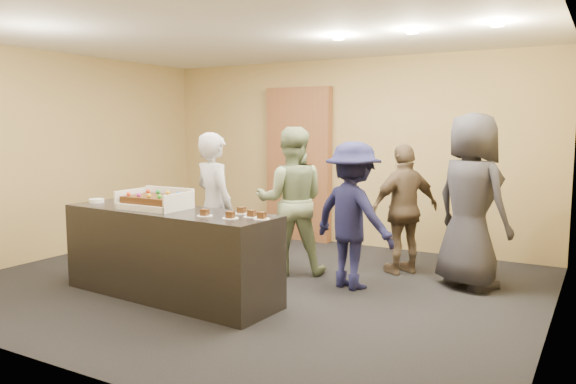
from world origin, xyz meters
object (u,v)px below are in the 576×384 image
object	(u,v)px
storage_cabinet	(299,164)
plate_stack	(97,201)
person_server_grey	(214,207)
person_sage_man	(291,201)
person_navy_man	(353,215)
person_brown_extra	(405,209)
cake_box	(156,204)
person_dark_suit	(471,201)
sheet_cake	(154,199)
serving_counter	(170,254)

from	to	relation	value
storage_cabinet	plate_stack	world-z (taller)	storage_cabinet
plate_stack	person_server_grey	distance (m)	1.30
person_sage_man	person_navy_man	size ratio (longest dim) A/B	1.10
person_brown_extra	plate_stack	bearing A→B (deg)	-15.89
cake_box	storage_cabinet	bearing A→B (deg)	91.42
person_navy_man	storage_cabinet	bearing A→B (deg)	-30.86
plate_stack	person_brown_extra	world-z (taller)	person_brown_extra
plate_stack	person_server_grey	size ratio (longest dim) A/B	0.10
person_brown_extra	person_dark_suit	size ratio (longest dim) A/B	0.81
sheet_cake	person_brown_extra	bearing A→B (deg)	46.85
person_server_grey	person_brown_extra	distance (m)	2.22
serving_counter	person_brown_extra	world-z (taller)	person_brown_extra
plate_stack	cake_box	bearing A→B (deg)	0.57
storage_cabinet	person_navy_man	xyz separation A→B (m)	(1.75, -1.98, -0.37)
person_dark_suit	storage_cabinet	bearing A→B (deg)	5.43
cake_box	sheet_cake	bearing A→B (deg)	-90.91
plate_stack	sheet_cake	bearing A→B (deg)	-1.08
sheet_cake	person_sage_man	xyz separation A→B (m)	(0.80, 1.43, -0.13)
person_brown_extra	storage_cabinet	bearing A→B (deg)	-81.00
storage_cabinet	plate_stack	xyz separation A→B (m)	(-0.79, -3.20, -0.23)
serving_counter	person_navy_man	size ratio (longest dim) A/B	1.52
storage_cabinet	person_navy_man	size ratio (longest dim) A/B	1.46
plate_stack	person_dark_suit	distance (m)	4.08
storage_cabinet	person_sage_man	world-z (taller)	storage_cabinet
plate_stack	person_server_grey	world-z (taller)	person_server_grey
plate_stack	person_sage_man	distance (m)	2.19
sheet_cake	person_server_grey	distance (m)	0.78
cake_box	plate_stack	xyz separation A→B (m)	(-0.87, -0.01, -0.03)
cake_box	person_brown_extra	bearing A→B (deg)	46.51
storage_cabinet	cake_box	size ratio (longest dim) A/B	3.42
serving_counter	cake_box	bearing A→B (deg)	176.26
cake_box	person_navy_man	xyz separation A→B (m)	(1.67, 1.21, -0.16)
person_brown_extra	person_navy_man	bearing A→B (deg)	19.16
serving_counter	person_server_grey	distance (m)	0.83
serving_counter	plate_stack	world-z (taller)	plate_stack
cake_box	person_sage_man	bearing A→B (deg)	60.53
person_navy_man	person_sage_man	bearing A→B (deg)	4.83
serving_counter	plate_stack	size ratio (longest dim) A/B	14.73
person_sage_man	person_brown_extra	world-z (taller)	person_sage_man
cake_box	person_sage_man	distance (m)	1.62
storage_cabinet	sheet_cake	distance (m)	3.22
storage_cabinet	person_server_grey	world-z (taller)	storage_cabinet
sheet_cake	person_dark_suit	size ratio (longest dim) A/B	0.31
person_navy_man	person_dark_suit	world-z (taller)	person_dark_suit
cake_box	person_server_grey	world-z (taller)	person_server_grey
plate_stack	person_brown_extra	bearing A→B (deg)	36.23
serving_counter	cake_box	size ratio (longest dim) A/B	3.55
storage_cabinet	person_navy_man	distance (m)	2.67
cake_box	person_sage_man	xyz separation A→B (m)	(0.80, 1.41, -0.08)
cake_box	sheet_cake	world-z (taller)	cake_box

